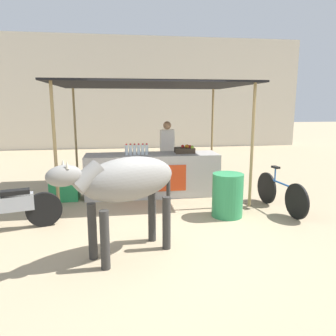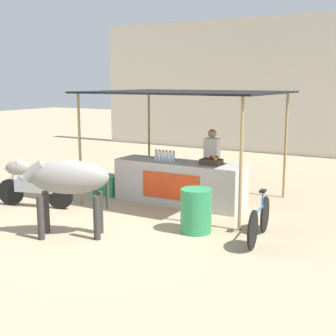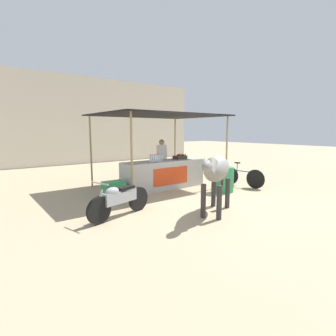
# 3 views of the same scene
# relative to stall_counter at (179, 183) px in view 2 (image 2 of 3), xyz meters

# --- Properties ---
(ground_plane) EXTENTS (60.00, 60.00, 0.00)m
(ground_plane) POSITION_rel_stall_counter_xyz_m (0.00, -2.20, -0.48)
(ground_plane) COLOR tan
(building_wall_far) EXTENTS (16.00, 0.50, 5.09)m
(building_wall_far) POSITION_rel_stall_counter_xyz_m (0.00, 8.48, 2.06)
(building_wall_far) COLOR beige
(building_wall_far) RESTS_ON ground
(stall_counter) EXTENTS (3.00, 0.82, 0.96)m
(stall_counter) POSITION_rel_stall_counter_xyz_m (0.00, 0.00, 0.00)
(stall_counter) COLOR #B2ADA8
(stall_counter) RESTS_ON ground
(stall_awning) EXTENTS (4.20, 3.20, 2.52)m
(stall_awning) POSITION_rel_stall_counter_xyz_m (0.00, 0.30, 1.94)
(stall_awning) COLOR black
(stall_awning) RESTS_ON ground
(water_bottle_row) EXTENTS (0.52, 0.07, 0.25)m
(water_bottle_row) POSITION_rel_stall_counter_xyz_m (-0.35, -0.05, 0.59)
(water_bottle_row) COLOR silver
(water_bottle_row) RESTS_ON stall_counter
(fruit_crate) EXTENTS (0.44, 0.32, 0.18)m
(fruit_crate) POSITION_rel_stall_counter_xyz_m (0.77, 0.06, 0.55)
(fruit_crate) COLOR #3F3326
(fruit_crate) RESTS_ON stall_counter
(vendor_behind_counter) EXTENTS (0.34, 0.22, 1.65)m
(vendor_behind_counter) POSITION_rel_stall_counter_xyz_m (0.45, 0.75, 0.37)
(vendor_behind_counter) COLOR #383842
(vendor_behind_counter) RESTS_ON ground
(cooler_box) EXTENTS (0.60, 0.44, 0.48)m
(cooler_box) POSITION_rel_stall_counter_xyz_m (-1.94, -0.10, -0.24)
(cooler_box) COLOR #268C4C
(cooler_box) RESTS_ON ground
(water_barrel) EXTENTS (0.57, 0.57, 0.81)m
(water_barrel) POSITION_rel_stall_counter_xyz_m (1.24, -1.64, -0.07)
(water_barrel) COLOR #2D8C51
(water_barrel) RESTS_ON ground
(cow) EXTENTS (1.76, 1.21, 1.44)m
(cow) POSITION_rel_stall_counter_xyz_m (-0.65, -2.98, 0.55)
(cow) COLOR gray
(cow) RESTS_ON ground
(motorcycle_parked) EXTENTS (1.76, 0.69, 0.90)m
(motorcycle_parked) POSITION_rel_stall_counter_xyz_m (-2.63, -1.85, -0.05)
(motorcycle_parked) COLOR black
(motorcycle_parked) RESTS_ON ground
(bicycle_leaning) EXTENTS (0.24, 1.65, 0.85)m
(bicycle_leaning) POSITION_rel_stall_counter_xyz_m (2.38, -1.47, -0.13)
(bicycle_leaning) COLOR black
(bicycle_leaning) RESTS_ON ground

